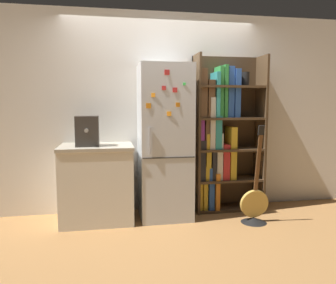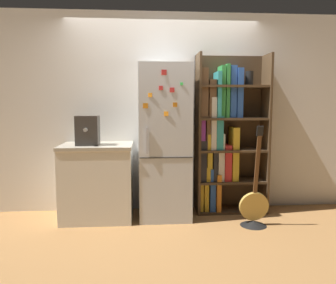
{
  "view_description": "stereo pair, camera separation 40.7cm",
  "coord_description": "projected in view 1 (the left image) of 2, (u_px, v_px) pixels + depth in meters",
  "views": [
    {
      "loc": [
        -0.66,
        -3.84,
        1.4
      ],
      "look_at": [
        0.05,
        0.15,
        0.94
      ],
      "focal_mm": 35.0,
      "sensor_mm": 36.0,
      "label": 1
    },
    {
      "loc": [
        -0.25,
        -3.89,
        1.4
      ],
      "look_at": [
        0.05,
        0.15,
        0.94
      ],
      "focal_mm": 35.0,
      "sensor_mm": 36.0,
      "label": 2
    }
  ],
  "objects": [
    {
      "name": "ground_plane",
      "position": [
        167.0,
        219.0,
        4.03
      ],
      "size": [
        16.0,
        16.0,
        0.0
      ],
      "primitive_type": "plane",
      "color": "#A87542"
    },
    {
      "name": "wall_back",
      "position": [
        160.0,
        113.0,
        4.35
      ],
      "size": [
        8.0,
        0.05,
        2.6
      ],
      "color": "white",
      "rests_on": "ground_plane"
    },
    {
      "name": "refrigerator",
      "position": [
        165.0,
        142.0,
        4.06
      ],
      "size": [
        0.63,
        0.65,
        1.89
      ],
      "color": "silver",
      "rests_on": "ground_plane"
    },
    {
      "name": "bookshelf",
      "position": [
        220.0,
        136.0,
        4.34
      ],
      "size": [
        0.92,
        0.37,
        2.05
      ],
      "color": "#4C3823",
      "rests_on": "ground_plane"
    },
    {
      "name": "kitchen_counter",
      "position": [
        97.0,
        183.0,
        3.96
      ],
      "size": [
        0.86,
        0.66,
        0.92
      ],
      "color": "silver",
      "rests_on": "ground_plane"
    },
    {
      "name": "espresso_machine",
      "position": [
        87.0,
        131.0,
        3.82
      ],
      "size": [
        0.26,
        0.3,
        0.35
      ],
      "color": "#38332D",
      "rests_on": "kitchen_counter"
    },
    {
      "name": "guitar",
      "position": [
        254.0,
        209.0,
        3.91
      ],
      "size": [
        0.34,
        0.31,
        1.18
      ],
      "color": "black",
      "rests_on": "ground_plane"
    }
  ]
}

